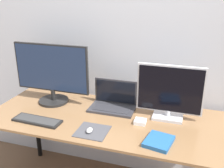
% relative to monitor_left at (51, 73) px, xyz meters
% --- Properties ---
extents(wall_back, '(7.00, 0.05, 2.50)m').
position_rel_monitor_left_xyz_m(wall_back, '(0.55, 0.30, 0.25)').
color(wall_back, silver).
rests_on(wall_back, ground_plane).
extents(desk, '(1.87, 0.74, 0.74)m').
position_rel_monitor_left_xyz_m(desk, '(0.55, -0.13, -0.33)').
color(desk, olive).
rests_on(desk, ground_plane).
extents(monitor_left, '(0.64, 0.25, 0.49)m').
position_rel_monitor_left_xyz_m(monitor_left, '(0.00, 0.00, 0.00)').
color(monitor_left, black).
rests_on(monitor_left, desk).
extents(monitor_right, '(0.47, 0.15, 0.41)m').
position_rel_monitor_left_xyz_m(monitor_right, '(0.95, 0.00, -0.05)').
color(monitor_right, silver).
rests_on(monitor_right, desk).
extents(laptop, '(0.36, 0.21, 0.22)m').
position_rel_monitor_left_xyz_m(laptop, '(0.52, 0.04, -0.20)').
color(laptop, '#333338').
rests_on(laptop, desk).
extents(keyboard, '(0.37, 0.13, 0.02)m').
position_rel_monitor_left_xyz_m(keyboard, '(0.06, -0.34, -0.25)').
color(keyboard, black).
rests_on(keyboard, desk).
extents(mousepad, '(0.21, 0.20, 0.00)m').
position_rel_monitor_left_xyz_m(mousepad, '(0.49, -0.35, -0.25)').
color(mousepad, '#47474C').
rests_on(mousepad, desk).
extents(mouse, '(0.04, 0.06, 0.03)m').
position_rel_monitor_left_xyz_m(mouse, '(0.48, -0.37, -0.24)').
color(mouse, silver).
rests_on(mouse, mousepad).
extents(book, '(0.19, 0.21, 0.03)m').
position_rel_monitor_left_xyz_m(book, '(0.94, -0.35, -0.24)').
color(book, '#235B9E').
rests_on(book, desk).
extents(power_brick, '(0.08, 0.08, 0.03)m').
position_rel_monitor_left_xyz_m(power_brick, '(0.77, -0.14, -0.24)').
color(power_brick, white).
rests_on(power_brick, desk).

